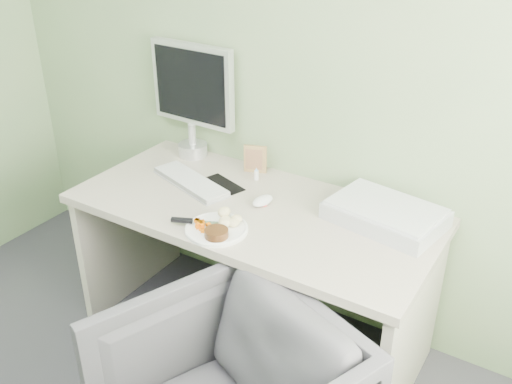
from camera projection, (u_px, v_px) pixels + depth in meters
The scene contains 14 objects.
wall_back at pixel (298, 46), 2.47m from camera, with size 3.50×3.50×0.00m, color #889F70.
desk at pixel (252, 241), 2.57m from camera, with size 1.60×0.75×0.73m.
plate at pixel (217, 229), 2.30m from camera, with size 0.26×0.26×0.01m, color white.
steak at pixel (216, 233), 2.23m from camera, with size 0.10×0.10×0.03m, color black.
potato_pile at pixel (226, 219), 2.31m from camera, with size 0.10×0.08×0.06m, color tan.
carrot_heap at pixel (200, 223), 2.29m from camera, with size 0.06×0.06×0.04m, color orange.
steak_knife at pixel (191, 221), 2.32m from camera, with size 0.22×0.11×0.02m.
mousepad at pixel (215, 187), 2.63m from camera, with size 0.22×0.19×0.00m, color black.
keyboard at pixel (191, 181), 2.66m from camera, with size 0.44×0.13×0.02m, color white.
computer_mouse at pixel (263, 201), 2.48m from camera, with size 0.06×0.11×0.04m, color white.
photo_frame at pixel (255, 159), 2.75m from camera, with size 0.11×0.01×0.14m, color #A47C4C.
eyedrop_bottle at pixel (256, 174), 2.69m from camera, with size 0.02×0.02×0.06m.
scanner at pixel (385, 215), 2.34m from camera, with size 0.45×0.30×0.07m, color #B5B8BD.
monitor at pixel (192, 94), 2.82m from camera, with size 0.48×0.15×0.57m.
Camera 1 is at (1.16, -0.20, 1.95)m, focal length 40.00 mm.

